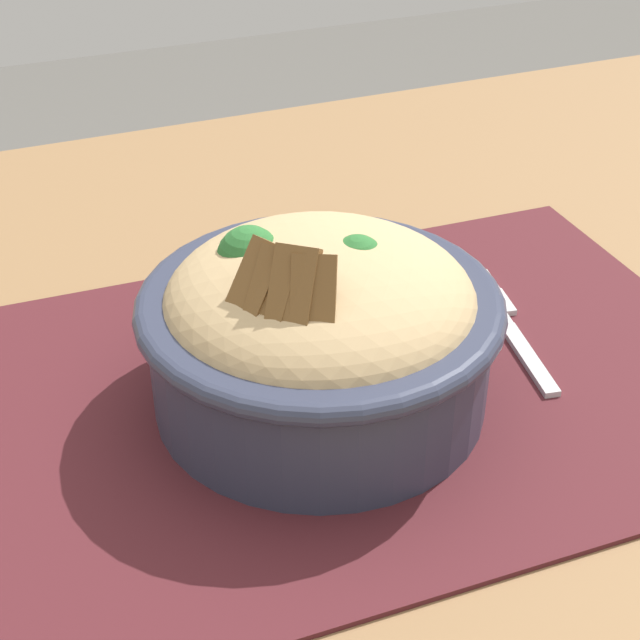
% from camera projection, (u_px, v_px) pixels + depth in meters
% --- Properties ---
extents(table, '(1.17, 0.80, 0.77)m').
position_uv_depth(table, '(400.00, 470.00, 0.57)').
color(table, olive).
rests_on(table, ground_plane).
extents(placemat, '(0.45, 0.31, 0.00)m').
position_uv_depth(placemat, '(345.00, 393.00, 0.52)').
color(placemat, '#47191E').
rests_on(placemat, table).
extents(bowl, '(0.21, 0.21, 0.11)m').
position_uv_depth(bowl, '(319.00, 325.00, 0.48)').
color(bowl, '#2D3347').
rests_on(bowl, placemat).
extents(fork, '(0.04, 0.13, 0.00)m').
position_uv_depth(fork, '(504.00, 322.00, 0.57)').
color(fork, '#BEBEBE').
rests_on(fork, placemat).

